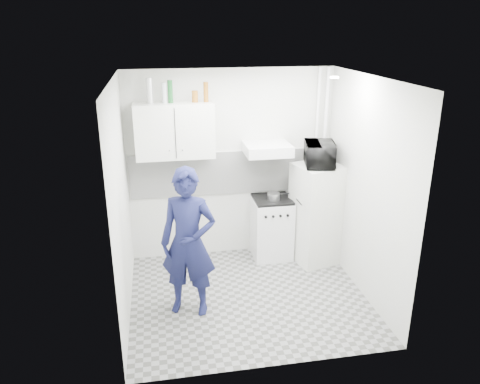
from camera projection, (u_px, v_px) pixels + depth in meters
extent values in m
plane|color=gray|center=(248.00, 296.00, 5.70)|extent=(2.80, 2.80, 0.00)
plane|color=white|center=(250.00, 78.00, 4.81)|extent=(2.80, 2.80, 0.00)
plane|color=beige|center=(231.00, 165.00, 6.41)|extent=(2.80, 0.00, 2.80)
plane|color=beige|center=(121.00, 205.00, 5.02)|extent=(0.00, 2.60, 2.60)
plane|color=beige|center=(365.00, 189.00, 5.49)|extent=(0.00, 2.60, 2.60)
imported|color=#14173E|center=(188.00, 243.00, 5.15)|extent=(0.72, 0.58, 1.71)
cube|color=silver|center=(271.00, 228.00, 6.57)|extent=(0.53, 0.53, 0.84)
cube|color=silver|center=(316.00, 214.00, 6.37)|extent=(0.70, 0.70, 1.38)
cube|color=black|center=(272.00, 199.00, 6.42)|extent=(0.51, 0.51, 0.03)
cylinder|color=silver|center=(273.00, 196.00, 6.34)|extent=(0.17, 0.17, 0.09)
imported|color=black|center=(320.00, 154.00, 6.08)|extent=(0.62, 0.48, 0.30)
cylinder|color=silver|center=(149.00, 91.00, 5.71)|extent=(0.08, 0.08, 0.31)
cylinder|color=#B2B7BC|center=(164.00, 93.00, 5.75)|extent=(0.06, 0.06, 0.25)
cylinder|color=#144C1E|center=(170.00, 92.00, 5.76)|extent=(0.06, 0.06, 0.28)
cylinder|color=brown|center=(195.00, 96.00, 5.84)|extent=(0.08, 0.08, 0.15)
cylinder|color=brown|center=(206.00, 92.00, 5.84)|extent=(0.06, 0.06, 0.25)
cube|color=silver|center=(175.00, 131.00, 5.93)|extent=(1.00, 0.35, 0.70)
cube|color=silver|center=(267.00, 149.00, 6.16)|extent=(0.60, 0.50, 0.14)
cube|color=white|center=(231.00, 172.00, 6.43)|extent=(2.74, 0.03, 0.60)
cylinder|color=silver|center=(323.00, 162.00, 6.55)|extent=(0.05, 0.05, 2.60)
cylinder|color=silver|center=(315.00, 162.00, 6.53)|extent=(0.04, 0.04, 2.60)
cylinder|color=white|center=(334.00, 77.00, 5.17)|extent=(0.10, 0.10, 0.02)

